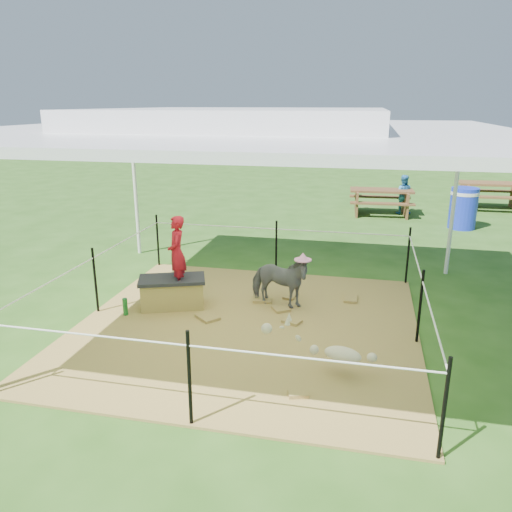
% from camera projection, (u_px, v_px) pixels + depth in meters
% --- Properties ---
extents(ground, '(90.00, 90.00, 0.00)m').
position_uv_depth(ground, '(247.00, 327.00, 6.89)').
color(ground, '#2D5919').
rests_on(ground, ground).
extents(hay_patch, '(4.60, 4.60, 0.03)m').
position_uv_depth(hay_patch, '(247.00, 326.00, 6.88)').
color(hay_patch, brown).
rests_on(hay_patch, ground).
extents(canopy_tent, '(6.30, 6.30, 2.90)m').
position_uv_depth(canopy_tent, '(245.00, 126.00, 6.10)').
color(canopy_tent, silver).
rests_on(canopy_tent, ground).
extents(rope_fence, '(4.54, 4.54, 1.00)m').
position_uv_depth(rope_fence, '(246.00, 283.00, 6.70)').
color(rope_fence, black).
rests_on(rope_fence, ground).
extents(straw_bale, '(1.01, 0.74, 0.40)m').
position_uv_depth(straw_bale, '(173.00, 294.00, 7.46)').
color(straw_bale, olive).
rests_on(straw_bale, hay_patch).
extents(dark_cloth, '(1.08, 0.81, 0.05)m').
position_uv_depth(dark_cloth, '(172.00, 279.00, 7.40)').
color(dark_cloth, black).
rests_on(dark_cloth, straw_bale).
extents(woman, '(0.38, 0.46, 1.09)m').
position_uv_depth(woman, '(176.00, 246.00, 7.22)').
color(woman, '#AD101E').
rests_on(woman, straw_bale).
extents(green_bottle, '(0.09, 0.09, 0.25)m').
position_uv_depth(green_bottle, '(125.00, 307.00, 7.18)').
color(green_bottle, '#166622').
rests_on(green_bottle, hay_patch).
extents(pony, '(1.00, 0.59, 0.80)m').
position_uv_depth(pony, '(279.00, 281.00, 7.40)').
color(pony, '#4F4F54').
rests_on(pony, hay_patch).
extents(pink_hat, '(0.25, 0.25, 0.11)m').
position_uv_depth(pink_hat, '(279.00, 252.00, 7.27)').
color(pink_hat, '#F58EC6').
rests_on(pink_hat, pony).
extents(foal, '(1.14, 0.82, 0.57)m').
position_uv_depth(foal, '(343.00, 352.00, 5.54)').
color(foal, beige).
rests_on(foal, hay_patch).
extents(trash_barrel, '(0.77, 0.77, 1.01)m').
position_uv_depth(trash_barrel, '(463.00, 208.00, 12.19)').
color(trash_barrel, '#1B32D0').
rests_on(trash_barrel, ground).
extents(picnic_table_near, '(1.75, 1.31, 0.70)m').
position_uv_depth(picnic_table_near, '(381.00, 202.00, 13.76)').
color(picnic_table_near, brown).
rests_on(picnic_table_near, ground).
extents(picnic_table_far, '(1.90, 1.39, 0.78)m').
position_uv_depth(picnic_table_far, '(491.00, 196.00, 14.45)').
color(picnic_table_far, brown).
rests_on(picnic_table_far, ground).
extents(distant_person, '(0.54, 0.43, 1.08)m').
position_uv_depth(distant_person, '(403.00, 194.00, 13.83)').
color(distant_person, '#358AC9').
rests_on(distant_person, ground).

